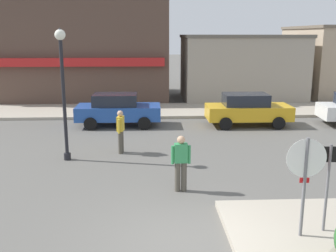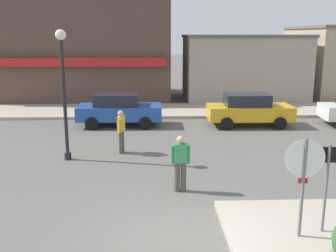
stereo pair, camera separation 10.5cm
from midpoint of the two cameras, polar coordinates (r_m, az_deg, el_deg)
ground_plane at (r=8.73m, az=2.42°, el=-16.52°), size 160.00×160.00×0.00m
kerb_far at (r=22.49m, az=-0.47°, el=2.27°), size 80.00×4.00×0.15m
stop_sign at (r=8.57m, az=19.41°, el=-6.73°), size 0.82×0.08×2.30m
one_way_sign at (r=9.03m, az=22.35°, el=-7.23°), size 0.60×0.07×2.10m
lamp_post at (r=13.81m, az=-14.78°, el=7.06°), size 0.36×0.36×4.54m
parked_car_nearest at (r=19.04m, az=-6.97°, el=2.43°), size 4.00×1.88×1.56m
parked_car_second at (r=19.27m, az=11.80°, el=2.38°), size 4.00×1.88×1.56m
pedestrian_crossing_near at (r=14.60m, az=-6.62°, el=-0.62°), size 0.28×0.56×1.61m
pedestrian_crossing_far at (r=10.97m, az=2.08°, el=-5.20°), size 0.55×0.24×1.61m
building_corner_shop at (r=28.24m, az=-11.81°, el=11.42°), size 11.85×8.03×7.19m
building_storefront_left_near at (r=27.26m, az=10.87°, el=8.37°), size 7.86×5.63×4.30m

